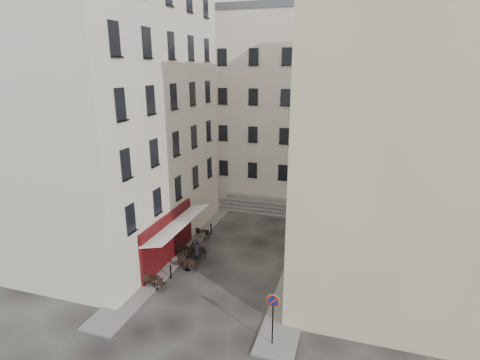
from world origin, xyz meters
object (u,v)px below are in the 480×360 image
at_px(bistro_table_b, 187,264).
at_px(pedestrian, 197,251).
at_px(no_parking_sign, 273,310).
at_px(bistro_table_a, 155,282).

xyz_separation_m(bistro_table_b, pedestrian, (0.24, 1.04, 0.47)).
height_order(bistro_table_b, pedestrian, pedestrian).
xyz_separation_m(no_parking_sign, bistro_table_b, (-6.96, 5.23, -1.54)).
relative_size(no_parking_sign, bistro_table_a, 2.00).
bearing_deg(pedestrian, bistro_table_a, 55.75).
height_order(bistro_table_a, bistro_table_b, bistro_table_a).
distance_m(bistro_table_a, pedestrian, 3.88).
relative_size(bistro_table_a, bistro_table_b, 1.10).
bearing_deg(bistro_table_b, no_parking_sign, -36.93).
height_order(no_parking_sign, bistro_table_b, no_parking_sign).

